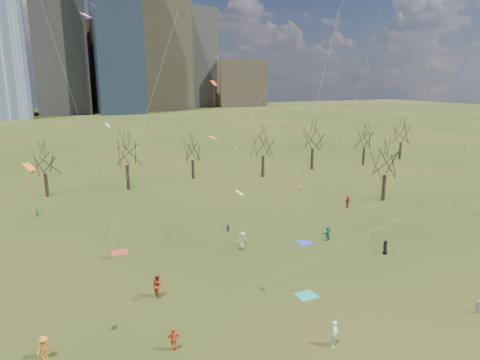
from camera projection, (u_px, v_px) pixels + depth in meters
name	position (u px, v px, depth m)	size (l,w,h in m)	color
ground	(298.00, 289.00, 36.71)	(500.00, 500.00, 0.00)	black
downtown_skyline	(69.00, 33.00, 212.70)	(212.50, 78.00, 118.00)	slate
bare_tree_row	(174.00, 152.00, 68.13)	(113.04, 29.80, 9.50)	black
blanket_teal	(307.00, 296.00, 35.53)	(1.60, 1.50, 0.03)	teal
blanket_navy	(304.00, 243.00, 46.90)	(1.60, 1.50, 0.03)	#233BA3
blanket_crimson	(120.00, 252.00, 44.32)	(1.60, 1.50, 0.03)	#AF3223
person_1	(335.00, 333.00, 28.72)	(0.67, 0.44, 1.83)	white
person_2	(158.00, 285.00, 35.23)	(0.95, 0.74, 1.96)	#9D3216
person_3	(478.00, 306.00, 32.89)	(0.65, 0.38, 1.01)	slate
person_4	(174.00, 339.00, 28.26)	(0.95, 0.39, 1.61)	#E14619
person_5	(328.00, 233.00, 47.51)	(1.49, 0.47, 1.61)	#1B7D52
person_6	(385.00, 247.00, 43.77)	(0.72, 0.47, 1.48)	black
person_8	(228.00, 229.00, 49.91)	(0.48, 0.37, 0.98)	#2B26A6
person_9	(242.00, 239.00, 45.86)	(1.03, 0.59, 1.59)	silver
person_10	(347.00, 202.00, 59.30)	(0.99, 0.41, 1.69)	maroon
person_12	(299.00, 184.00, 69.17)	(0.88, 0.57, 1.81)	orange
person_13	(37.00, 212.00, 55.21)	(0.52, 0.34, 1.43)	#186F58
person_15	(44.00, 348.00, 27.36)	(1.06, 0.61, 1.64)	orange
kites_airborne	(275.00, 120.00, 45.15)	(65.77, 40.02, 33.82)	orange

